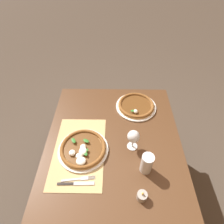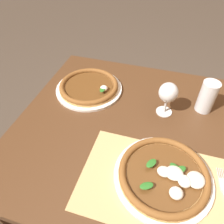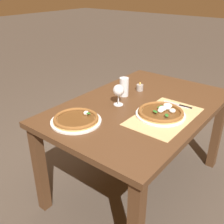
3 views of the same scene
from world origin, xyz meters
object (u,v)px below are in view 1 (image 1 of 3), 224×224
Objects in this scene: pizza_far at (136,106)px; fork at (79,179)px; knife at (76,184)px; pizza_near at (83,149)px; pint_glass at (147,164)px; wine_glass at (134,137)px; votive_candle at (142,196)px.

fork is at bearing -32.23° from pizza_far.
fork is 0.03m from knife.
pizza_far is at bearing 137.55° from pizza_near.
pint_glass reaches higher than pizza_far.
wine_glass is at bearing 125.22° from fork.
fork is at bearing -1.33° from pizza_near.
knife is (0.64, -0.39, -0.01)m from pizza_far.
pint_glass is at bearing 1.85° from pizza_far.
pint_glass is 0.18m from votive_candle.
pint_glass is at bearing 103.25° from knife.
pint_glass is 0.72× the size of fork.
pizza_far reaches higher than fork.
votive_candle reaches higher than knife.
votive_candle is at bearing 50.59° from pizza_near.
votive_candle reaches higher than fork.
wine_glass reaches higher than pint_glass.
knife is at bearing -52.60° from wine_glass.
wine_glass is at bearing 127.40° from knife.
knife is (0.10, -0.41, -0.06)m from pint_glass.
pizza_far is 0.54m from pint_glass.
fork is at bearing -54.78° from wine_glass.
pizza_near is 0.22m from knife.
votive_candle is (0.29, 0.36, 0.00)m from pizza_near.
votive_candle is (0.07, 0.37, 0.02)m from knife.
pizza_far is at bearing -178.15° from pint_glass.
pizza_far is 0.39m from wine_glass.
votive_candle is at bearing -13.08° from pint_glass.
pizza_near reaches higher than fork.
pint_glass is 0.41m from fork.
knife is at bearing -31.80° from pizza_far.
pint_glass is at bearing 166.92° from votive_candle.
pizza_far is 1.51× the size of knife.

